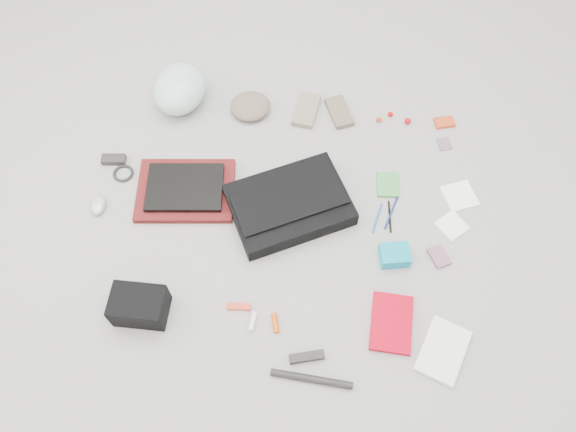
# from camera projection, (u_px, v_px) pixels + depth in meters

# --- Properties ---
(ground_plane) EXTENTS (4.00, 4.00, 0.00)m
(ground_plane) POSITION_uv_depth(u_px,v_px,m) (288.00, 222.00, 2.27)
(ground_plane) COLOR gray
(messenger_bag) EXTENTS (0.56, 0.49, 0.08)m
(messenger_bag) POSITION_uv_depth(u_px,v_px,m) (289.00, 205.00, 2.26)
(messenger_bag) COLOR black
(messenger_bag) RESTS_ON ground_plane
(bag_flap) EXTENTS (0.48, 0.36, 0.01)m
(bag_flap) POSITION_uv_depth(u_px,v_px,m) (289.00, 199.00, 2.22)
(bag_flap) COLOR black
(bag_flap) RESTS_ON messenger_bag
(laptop_sleeve) EXTENTS (0.41, 0.32, 0.03)m
(laptop_sleeve) POSITION_uv_depth(u_px,v_px,m) (186.00, 190.00, 2.32)
(laptop_sleeve) COLOR #561213
(laptop_sleeve) RESTS_ON ground_plane
(laptop) EXTENTS (0.32, 0.24, 0.02)m
(laptop) POSITION_uv_depth(u_px,v_px,m) (185.00, 187.00, 2.30)
(laptop) COLOR black
(laptop) RESTS_ON laptop_sleeve
(bike_helmet) EXTENTS (0.27, 0.31, 0.17)m
(bike_helmet) POSITION_uv_depth(u_px,v_px,m) (180.00, 89.00, 2.50)
(bike_helmet) COLOR silver
(bike_helmet) RESTS_ON ground_plane
(beanie) EXTENTS (0.22, 0.21, 0.06)m
(beanie) POSITION_uv_depth(u_px,v_px,m) (250.00, 106.00, 2.52)
(beanie) COLOR #6C5A4D
(beanie) RESTS_ON ground_plane
(mitten_left) EXTENTS (0.13, 0.20, 0.03)m
(mitten_left) POSITION_uv_depth(u_px,v_px,m) (306.00, 110.00, 2.53)
(mitten_left) COLOR gray
(mitten_left) RESTS_ON ground_plane
(mitten_right) EXTENTS (0.14, 0.19, 0.03)m
(mitten_right) POSITION_uv_depth(u_px,v_px,m) (339.00, 112.00, 2.53)
(mitten_right) COLOR brown
(mitten_right) RESTS_ON ground_plane
(power_brick) EXTENTS (0.10, 0.05, 0.03)m
(power_brick) POSITION_uv_depth(u_px,v_px,m) (114.00, 159.00, 2.40)
(power_brick) COLOR black
(power_brick) RESTS_ON ground_plane
(cable_coil) EXTENTS (0.09, 0.09, 0.01)m
(cable_coil) POSITION_uv_depth(u_px,v_px,m) (123.00, 173.00, 2.37)
(cable_coil) COLOR black
(cable_coil) RESTS_ON ground_plane
(mouse) EXTENTS (0.06, 0.10, 0.04)m
(mouse) POSITION_uv_depth(u_px,v_px,m) (98.00, 205.00, 2.28)
(mouse) COLOR #A4A4A4
(mouse) RESTS_ON ground_plane
(camera_bag) EXTENTS (0.20, 0.14, 0.13)m
(camera_bag) POSITION_uv_depth(u_px,v_px,m) (139.00, 306.00, 2.03)
(camera_bag) COLOR black
(camera_bag) RESTS_ON ground_plane
(multitool) EXTENTS (0.09, 0.03, 0.01)m
(multitool) POSITION_uv_depth(u_px,v_px,m) (239.00, 307.00, 2.09)
(multitool) COLOR red
(multitool) RESTS_ON ground_plane
(toiletry_tube_white) EXTENTS (0.03, 0.07, 0.02)m
(toiletry_tube_white) POSITION_uv_depth(u_px,v_px,m) (253.00, 322.00, 2.05)
(toiletry_tube_white) COLOR beige
(toiletry_tube_white) RESTS_ON ground_plane
(toiletry_tube_orange) EXTENTS (0.04, 0.08, 0.02)m
(toiletry_tube_orange) POSITION_uv_depth(u_px,v_px,m) (275.00, 323.00, 2.05)
(toiletry_tube_orange) COLOR #C84308
(toiletry_tube_orange) RESTS_ON ground_plane
(u_lock) EXTENTS (0.13, 0.06, 0.03)m
(u_lock) POSITION_uv_depth(u_px,v_px,m) (307.00, 357.00, 1.99)
(u_lock) COLOR black
(u_lock) RESTS_ON ground_plane
(bike_pump) EXTENTS (0.29, 0.06, 0.03)m
(bike_pump) POSITION_uv_depth(u_px,v_px,m) (311.00, 379.00, 1.95)
(bike_pump) COLOR black
(bike_pump) RESTS_ON ground_plane
(book_red) EXTENTS (0.17, 0.23, 0.02)m
(book_red) POSITION_uv_depth(u_px,v_px,m) (391.00, 323.00, 2.05)
(book_red) COLOR #C40018
(book_red) RESTS_ON ground_plane
(book_white) EXTENTS (0.22, 0.26, 0.02)m
(book_white) POSITION_uv_depth(u_px,v_px,m) (443.00, 351.00, 2.00)
(book_white) COLOR silver
(book_white) RESTS_ON ground_plane
(notepad) EXTENTS (0.09, 0.12, 0.01)m
(notepad) POSITION_uv_depth(u_px,v_px,m) (388.00, 185.00, 2.34)
(notepad) COLOR #3C8840
(notepad) RESTS_ON ground_plane
(pen_blue) EXTENTS (0.05, 0.14, 0.01)m
(pen_blue) POSITION_uv_depth(u_px,v_px,m) (377.00, 218.00, 2.27)
(pen_blue) COLOR #2248A5
(pen_blue) RESTS_ON ground_plane
(pen_black) EXTENTS (0.01, 0.15, 0.01)m
(pen_black) POSITION_uv_depth(u_px,v_px,m) (390.00, 217.00, 2.27)
(pen_black) COLOR black
(pen_black) RESTS_ON ground_plane
(pen_navy) EXTENTS (0.06, 0.15, 0.01)m
(pen_navy) POSITION_uv_depth(u_px,v_px,m) (391.00, 213.00, 2.28)
(pen_navy) COLOR navy
(pen_navy) RESTS_ON ground_plane
(accordion_wallet) EXTENTS (0.12, 0.10, 0.06)m
(accordion_wallet) POSITION_uv_depth(u_px,v_px,m) (395.00, 255.00, 2.16)
(accordion_wallet) COLOR #038DAE
(accordion_wallet) RESTS_ON ground_plane
(card_deck) EXTENTS (0.09, 0.11, 0.02)m
(card_deck) POSITION_uv_depth(u_px,v_px,m) (439.00, 257.00, 2.18)
(card_deck) COLOR #8C5C76
(card_deck) RESTS_ON ground_plane
(napkin_top) EXTENTS (0.16, 0.16, 0.01)m
(napkin_top) POSITION_uv_depth(u_px,v_px,m) (460.00, 196.00, 2.32)
(napkin_top) COLOR white
(napkin_top) RESTS_ON ground_plane
(napkin_bottom) EXTENTS (0.14, 0.14, 0.01)m
(napkin_bottom) POSITION_uv_depth(u_px,v_px,m) (452.00, 225.00, 2.26)
(napkin_bottom) COLOR white
(napkin_bottom) RESTS_ON ground_plane
(lollipop_a) EXTENTS (0.03, 0.03, 0.02)m
(lollipop_a) POSITION_uv_depth(u_px,v_px,m) (379.00, 120.00, 2.51)
(lollipop_a) COLOR red
(lollipop_a) RESTS_ON ground_plane
(lollipop_b) EXTENTS (0.02, 0.02, 0.02)m
(lollipop_b) POSITION_uv_depth(u_px,v_px,m) (390.00, 114.00, 2.52)
(lollipop_b) COLOR #C70000
(lollipop_b) RESTS_ON ground_plane
(lollipop_c) EXTENTS (0.04, 0.04, 0.03)m
(lollipop_c) POSITION_uv_depth(u_px,v_px,m) (408.00, 121.00, 2.50)
(lollipop_c) COLOR #B70509
(lollipop_c) RESTS_ON ground_plane
(altoids_tin) EXTENTS (0.10, 0.07, 0.02)m
(altoids_tin) POSITION_uv_depth(u_px,v_px,m) (444.00, 122.00, 2.50)
(altoids_tin) COLOR #C53F1F
(altoids_tin) RESTS_ON ground_plane
(stamp_sheet) EXTENTS (0.07, 0.08, 0.00)m
(stamp_sheet) POSITION_uv_depth(u_px,v_px,m) (444.00, 144.00, 2.45)
(stamp_sheet) COLOR slate
(stamp_sheet) RESTS_ON ground_plane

